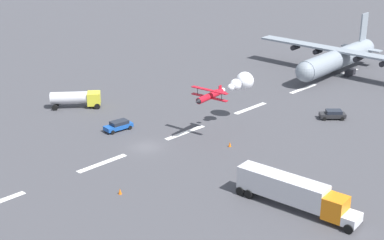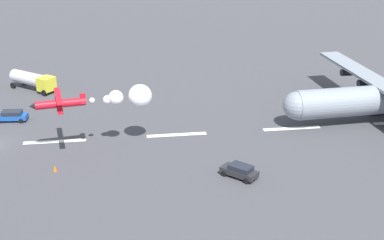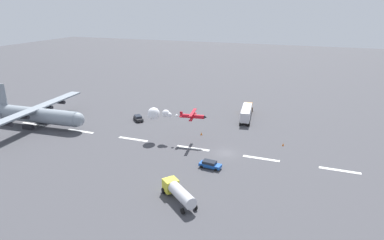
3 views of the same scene
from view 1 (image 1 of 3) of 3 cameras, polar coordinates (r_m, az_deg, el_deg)
ground_plane at (r=83.71m, az=-4.61°, el=-2.71°), size 440.00×440.00×0.00m
runway_stripe_4 at (r=79.30m, az=-9.00°, el=-4.31°), size 8.00×0.90×0.01m
runway_stripe_5 at (r=88.61m, az=-0.69°, el=-1.26°), size 8.00×0.90×0.01m
runway_stripe_6 at (r=99.60m, az=5.89°, el=1.18°), size 8.00×0.90×0.01m
runway_stripe_7 at (r=111.79m, az=11.12°, el=3.11°), size 8.00×0.90×0.01m
runway_stripe_8 at (r=124.83m, az=15.30°, el=4.63°), size 8.00×0.90×0.01m
cargo_transport_plane at (r=121.27m, az=14.19°, el=5.95°), size 27.70×36.84×11.31m
stunt_biplane_red at (r=91.08m, az=4.64°, el=3.65°), size 14.68×6.33×2.95m
semi_truck_orange at (r=67.55m, az=10.10°, el=-7.07°), size 4.70×15.39×3.70m
fuel_tanker_truck at (r=100.94m, az=-11.55°, el=2.17°), size 8.12×7.37×2.90m
followme_car_yellow at (r=96.82m, az=13.97°, el=0.57°), size 4.26×4.23×1.52m
airport_staff_sedan at (r=89.99m, az=-7.39°, el=-0.53°), size 4.70×2.39×1.52m
traffic_cone_near at (r=70.81m, az=-7.25°, el=-7.12°), size 0.44×0.44×0.75m
traffic_cone_far at (r=83.58m, az=3.82°, el=-2.45°), size 0.44×0.44×0.75m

